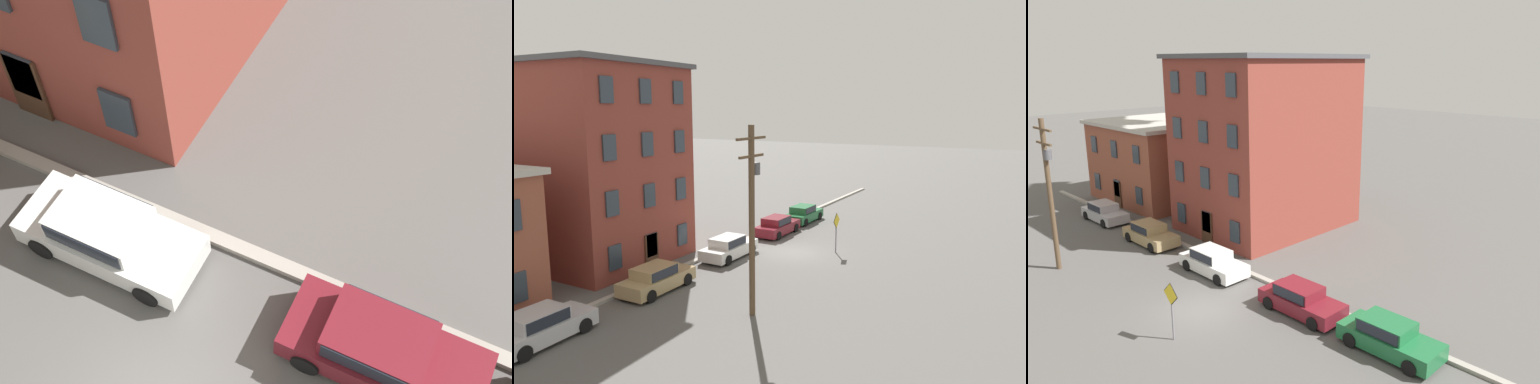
% 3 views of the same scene
% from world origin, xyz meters
% --- Properties ---
extents(kerb_strip, '(56.00, 0.36, 0.16)m').
position_xyz_m(kerb_strip, '(0.00, 4.50, 0.08)').
color(kerb_strip, '#9E998E').
rests_on(kerb_strip, ground_plane).
extents(car_white, '(4.40, 1.92, 1.43)m').
position_xyz_m(car_white, '(-3.11, 3.18, 0.75)').
color(car_white, silver).
rests_on(car_white, ground_plane).
extents(car_maroon, '(4.40, 1.92, 1.43)m').
position_xyz_m(car_maroon, '(3.74, 3.27, 0.75)').
color(car_maroon, maroon).
rests_on(car_maroon, ground_plane).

